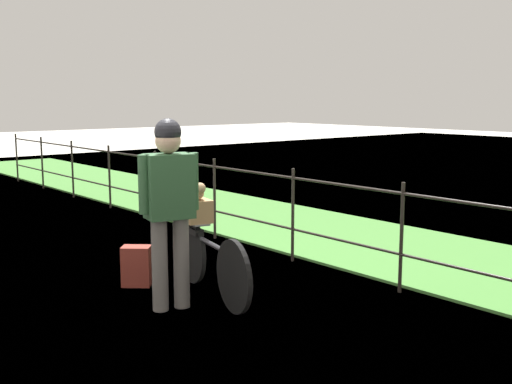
% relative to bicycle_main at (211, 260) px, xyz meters
% --- Properties ---
extents(ground_plane, '(60.00, 60.00, 0.00)m').
position_rel_bicycle_main_xyz_m(ground_plane, '(-0.41, -0.52, -0.35)').
color(ground_plane, beige).
extents(grass_strip, '(27.00, 2.40, 0.03)m').
position_rel_bicycle_main_xyz_m(grass_strip, '(-0.41, 2.79, -0.33)').
color(grass_strip, '#478438').
rests_on(grass_strip, ground).
extents(iron_fence, '(18.04, 0.04, 1.07)m').
position_rel_bicycle_main_xyz_m(iron_fence, '(-0.41, 1.45, 0.27)').
color(iron_fence, '#28231E').
rests_on(iron_fence, ground).
extents(bicycle_main, '(1.62, 0.42, 0.65)m').
position_rel_bicycle_main_xyz_m(bicycle_main, '(0.00, 0.00, 0.00)').
color(bicycle_main, black).
rests_on(bicycle_main, ground).
extents(wooden_crate, '(0.38, 0.31, 0.22)m').
position_rel_bicycle_main_xyz_m(wooden_crate, '(-0.36, 0.08, 0.42)').
color(wooden_crate, '#A87F51').
rests_on(wooden_crate, bicycle_main).
extents(terrier_dog, '(0.32, 0.20, 0.18)m').
position_rel_bicycle_main_xyz_m(terrier_dog, '(-0.33, 0.08, 0.61)').
color(terrier_dog, tan).
rests_on(terrier_dog, wooden_crate).
extents(cyclist_person, '(0.34, 0.53, 1.68)m').
position_rel_bicycle_main_xyz_m(cyclist_person, '(0.06, -0.48, 0.66)').
color(cyclist_person, slate).
rests_on(cyclist_person, ground).
extents(backpack_on_paving, '(0.32, 0.33, 0.40)m').
position_rel_bicycle_main_xyz_m(backpack_on_paving, '(-0.74, -0.37, -0.15)').
color(backpack_on_paving, maroon).
rests_on(backpack_on_paving, ground).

